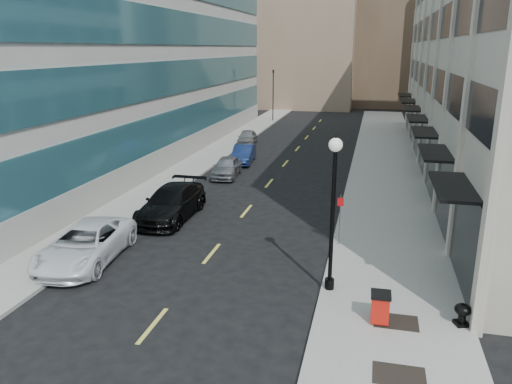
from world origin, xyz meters
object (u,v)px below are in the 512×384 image
at_px(traffic_signal, 273,73).
at_px(car_black_pickup, 172,203).
at_px(sign_post, 340,212).
at_px(urn_planter, 463,312).
at_px(trash_bin, 380,306).
at_px(car_blue_sedan, 243,154).
at_px(lamppost, 333,201).
at_px(car_silver_sedan, 227,167).
at_px(car_white_van, 85,244).
at_px(car_grey_sedan, 247,138).

distance_m(traffic_signal, car_black_pickup, 36.38).
relative_size(sign_post, urn_planter, 3.18).
bearing_deg(trash_bin, car_blue_sedan, 114.36).
bearing_deg(sign_post, traffic_signal, 103.36).
relative_size(car_blue_sedan, lamppost, 0.74).
xyz_separation_m(traffic_signal, lamppost, (10.80, -42.39, -2.24)).
height_order(car_silver_sedan, sign_post, sign_post).
distance_m(car_white_van, urn_planter, 14.53).
bearing_deg(urn_planter, sign_post, 126.06).
relative_size(car_black_pickup, trash_bin, 5.59).
relative_size(car_white_van, car_black_pickup, 0.98).
height_order(car_white_van, lamppost, lamppost).
bearing_deg(car_silver_sedan, car_white_van, -101.42).
bearing_deg(car_grey_sedan, car_black_pickup, -93.60).
distance_m(car_blue_sedan, urn_planter, 24.92).
distance_m(trash_bin, urn_planter, 2.56).
bearing_deg(car_grey_sedan, car_blue_sedan, -84.90).
bearing_deg(car_silver_sedan, car_black_pickup, -97.20).
height_order(car_black_pickup, car_silver_sedan, car_black_pickup).
xyz_separation_m(car_silver_sedan, lamppost, (8.50, -15.39, 2.79)).
height_order(car_blue_sedan, car_grey_sedan, car_blue_sedan).
bearing_deg(car_grey_sedan, trash_bin, -75.02).
bearing_deg(lamppost, sign_post, 90.00).
bearing_deg(urn_planter, car_white_van, 172.42).
bearing_deg(lamppost, urn_planter, -19.56).
bearing_deg(trash_bin, car_grey_sedan, 111.29).
bearing_deg(car_silver_sedan, traffic_signal, 89.54).
distance_m(car_white_van, sign_post, 10.89).
bearing_deg(car_black_pickup, traffic_signal, 93.14).
distance_m(car_white_van, car_black_pickup, 6.14).
bearing_deg(traffic_signal, sign_post, -74.14).
bearing_deg(car_blue_sedan, traffic_signal, 89.97).
height_order(traffic_signal, sign_post, traffic_signal).
xyz_separation_m(car_white_van, urn_planter, (14.40, -1.92, -0.19)).
bearing_deg(urn_planter, car_black_pickup, 148.83).
height_order(car_black_pickup, trash_bin, car_black_pickup).
relative_size(car_blue_sedan, sign_post, 1.81).
bearing_deg(sign_post, lamppost, -92.50).
height_order(traffic_signal, car_silver_sedan, traffic_signal).
xyz_separation_m(trash_bin, urn_planter, (2.53, 0.41, -0.11)).
bearing_deg(trash_bin, car_black_pickup, 140.86).
relative_size(trash_bin, urn_planter, 1.41).
xyz_separation_m(car_blue_sedan, trash_bin, (10.27, -21.79, 0.01)).
relative_size(traffic_signal, sign_post, 3.02).
height_order(car_blue_sedan, trash_bin, car_blue_sedan).
xyz_separation_m(car_white_van, car_grey_sedan, (0.00, 26.80, -0.11)).
height_order(traffic_signal, lamppost, traffic_signal).
distance_m(traffic_signal, lamppost, 43.80).
relative_size(traffic_signal, lamppost, 1.23).
bearing_deg(car_grey_sedan, car_white_van, -97.19).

